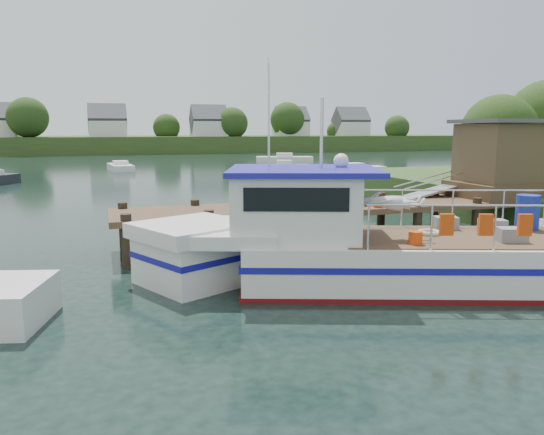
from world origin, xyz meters
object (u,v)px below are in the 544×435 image
object	(u,v)px
moored_far	(284,159)
moored_b	(284,168)
moored_c	(353,169)
lobster_boat	(351,246)
moored_d	(120,167)
dock	(445,178)

from	to	relation	value
moored_far	moored_b	bearing A→B (deg)	-107.74
moored_c	moored_b	bearing A→B (deg)	161.27
lobster_boat	moored_c	world-z (taller)	lobster_boat
lobster_boat	moored_far	world-z (taller)	lobster_boat
moored_far	moored_d	bearing A→B (deg)	-158.91
dock	moored_b	distance (m)	31.86
moored_b	moored_d	size ratio (longest dim) A/B	0.91
lobster_boat	moored_b	bearing A→B (deg)	92.48
moored_c	moored_d	world-z (taller)	moored_d
lobster_boat	moored_d	distance (m)	43.58
moored_c	dock	bearing A→B (deg)	-99.72
moored_b	dock	bearing A→B (deg)	-115.88
lobster_boat	moored_far	size ratio (longest dim) A/B	1.60
moored_far	dock	bearing A→B (deg)	-99.94
moored_far	lobster_boat	bearing A→B (deg)	-105.74
moored_c	lobster_boat	bearing A→B (deg)	-106.46
moored_b	moored_c	size ratio (longest dim) A/B	0.90
lobster_boat	moored_d	xyz separation A→B (m)	(-4.46, 43.34, -0.69)
dock	moored_c	distance (m)	30.13
dock	moored_c	bearing A→B (deg)	70.32
moored_far	moored_d	world-z (taller)	moored_far
moored_b	moored_d	distance (m)	16.62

